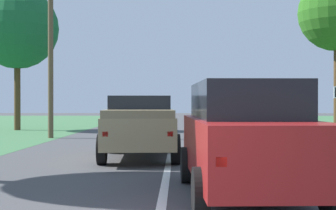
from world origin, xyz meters
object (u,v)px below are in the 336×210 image
(pickup_truck_lead, at_px, (140,126))
(red_suv_near, at_px, (246,136))
(traffic_light, at_px, (88,12))
(crossing_suv_far, at_px, (253,116))
(extra_tree_1, at_px, (17,28))

(pickup_truck_lead, bearing_deg, red_suv_near, -68.11)
(pickup_truck_lead, relative_size, traffic_light, 0.56)
(pickup_truck_lead, xyz_separation_m, traffic_light, (-3.03, 8.08, 4.82))
(crossing_suv_far, height_order, extra_tree_1, extra_tree_1)
(pickup_truck_lead, height_order, traffic_light, traffic_light)
(crossing_suv_far, bearing_deg, pickup_truck_lead, -116.64)
(red_suv_near, distance_m, traffic_light, 15.47)
(red_suv_near, relative_size, extra_tree_1, 0.59)
(pickup_truck_lead, distance_m, crossing_suv_far, 10.41)
(red_suv_near, distance_m, extra_tree_1, 23.19)
(red_suv_near, xyz_separation_m, extra_tree_1, (-10.60, 20.03, 4.94))
(traffic_light, relative_size, crossing_suv_far, 1.86)
(traffic_light, distance_m, crossing_suv_far, 9.14)
(red_suv_near, bearing_deg, crossing_suv_far, 80.91)
(traffic_light, xyz_separation_m, crossing_suv_far, (7.69, 1.22, -4.79))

